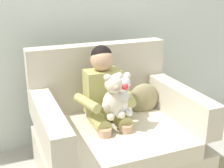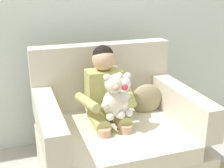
# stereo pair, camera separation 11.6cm
# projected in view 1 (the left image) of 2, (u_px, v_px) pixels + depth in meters

# --- Properties ---
(back_wall) EXTENTS (6.00, 0.10, 2.60)m
(back_wall) POSITION_uv_depth(u_px,v_px,m) (83.00, 1.00, 2.63)
(back_wall) COLOR silver
(back_wall) RESTS_ON ground
(armchair) EXTENTS (1.15, 0.94, 0.99)m
(armchair) POSITION_uv_depth(u_px,v_px,m) (115.00, 138.00, 2.32)
(armchair) COLOR beige
(armchair) RESTS_ON ground
(seated_child) EXTENTS (0.45, 0.39, 0.82)m
(seated_child) POSITION_uv_depth(u_px,v_px,m) (105.00, 96.00, 2.22)
(seated_child) COLOR tan
(seated_child) RESTS_ON armchair
(plush_white) EXTENTS (0.19, 0.15, 0.31)m
(plush_white) POSITION_uv_depth(u_px,v_px,m) (121.00, 96.00, 2.12)
(plush_white) COLOR white
(plush_white) RESTS_ON armchair
(plush_cream) EXTENTS (0.19, 0.16, 0.32)m
(plush_cream) POSITION_uv_depth(u_px,v_px,m) (113.00, 97.00, 2.08)
(plush_cream) COLOR silver
(plush_cream) RESTS_ON armchair
(throw_pillow) EXTENTS (0.27, 0.14, 0.26)m
(throw_pillow) POSITION_uv_depth(u_px,v_px,m) (144.00, 99.00, 2.47)
(throw_pillow) COLOR #998C66
(throw_pillow) RESTS_ON armchair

